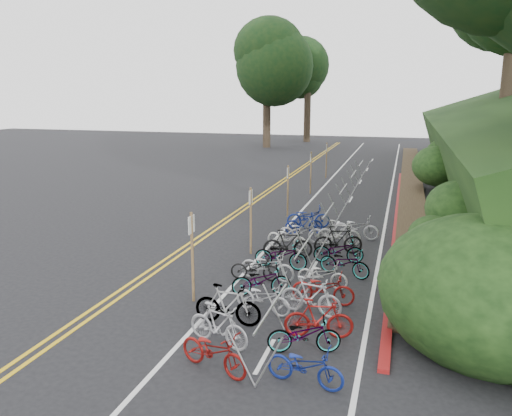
# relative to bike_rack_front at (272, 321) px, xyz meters

# --- Properties ---
(ground) EXTENTS (120.00, 120.00, 0.00)m
(ground) POSITION_rel_bike_rack_front_xyz_m (-3.24, 1.98, -0.88)
(ground) COLOR black
(ground) RESTS_ON ground
(road_markings) EXTENTS (7.47, 80.00, 0.01)m
(road_markings) POSITION_rel_bike_rack_front_xyz_m (-2.61, 12.07, -0.87)
(road_markings) COLOR gold
(road_markings) RESTS_ON ground
(red_curb) EXTENTS (0.25, 28.00, 0.10)m
(red_curb) POSITION_rel_bike_rack_front_xyz_m (2.46, 13.98, -0.83)
(red_curb) COLOR maroon
(red_curb) RESTS_ON ground
(bike_rack_front) EXTENTS (1.17, 2.77, 1.22)m
(bike_rack_front) POSITION_rel_bike_rack_front_xyz_m (0.00, 0.00, 0.00)
(bike_rack_front) COLOR #969697
(bike_rack_front) RESTS_ON ground
(bike_racks_rest) EXTENTS (1.14, 23.00, 1.17)m
(bike_racks_rest) POSITION_rel_bike_rack_front_xyz_m (-0.24, 14.98, -0.02)
(bike_racks_rest) COLOR #969697
(bike_racks_rest) RESTS_ON ground
(signpost_near) EXTENTS (0.08, 0.40, 2.61)m
(signpost_near) POSITION_rel_bike_rack_front_xyz_m (-2.93, 2.37, 0.62)
(signpost_near) COLOR brown
(signpost_near) RESTS_ON ground
(signposts_rest) EXTENTS (0.08, 18.40, 2.50)m
(signposts_rest) POSITION_rel_bike_rack_front_xyz_m (-2.64, 15.98, 0.55)
(signposts_rest) COLOR brown
(signposts_rest) RESTS_ON ground
(bike_front) EXTENTS (0.71, 1.62, 0.83)m
(bike_front) POSITION_rel_bike_rack_front_xyz_m (-1.72, 4.45, -0.46)
(bike_front) COLOR black
(bike_front) RESTS_ON ground
(bike_valet) EXTENTS (3.55, 14.11, 1.09)m
(bike_valet) POSITION_rel_bike_rack_front_xyz_m (-0.37, 5.06, -0.39)
(bike_valet) COLOR maroon
(bike_valet) RESTS_ON ground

